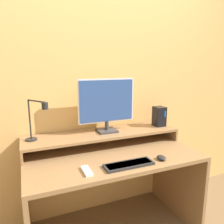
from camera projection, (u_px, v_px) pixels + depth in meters
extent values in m
cube|color=#E5AD60|center=(95.00, 85.00, 2.03)|extent=(6.00, 0.05, 2.50)
cube|color=olive|center=(112.00, 155.00, 1.78)|extent=(1.37, 0.74, 0.03)
cube|color=olive|center=(28.00, 215.00, 1.60)|extent=(0.03, 0.74, 0.70)
cube|color=olive|center=(176.00, 180.00, 2.10)|extent=(0.03, 0.74, 0.70)
cube|color=olive|center=(22.00, 151.00, 1.69)|extent=(0.02, 0.33, 0.09)
cube|color=olive|center=(166.00, 131.00, 2.20)|extent=(0.02, 0.33, 0.09)
cube|color=olive|center=(103.00, 134.00, 1.93)|extent=(1.37, 0.33, 0.02)
cube|color=#38383D|center=(107.00, 130.00, 1.96)|extent=(0.17, 0.16, 0.02)
cylinder|color=#38383D|center=(107.00, 125.00, 1.95)|extent=(0.04, 0.04, 0.08)
cube|color=silver|center=(106.00, 101.00, 1.91)|extent=(0.51, 0.02, 0.38)
cube|color=#2D4C8C|center=(107.00, 101.00, 1.90)|extent=(0.49, 0.01, 0.36)
cylinder|color=black|center=(31.00, 139.00, 1.73)|extent=(0.09, 0.09, 0.01)
cylinder|color=black|center=(30.00, 120.00, 1.70)|extent=(0.01, 0.01, 0.31)
cylinder|color=black|center=(36.00, 101.00, 1.61)|extent=(0.12, 0.17, 0.01)
cylinder|color=black|center=(45.00, 106.00, 1.57)|extent=(0.05, 0.05, 0.05)
cube|color=black|center=(159.00, 116.00, 2.13)|extent=(0.10, 0.11, 0.19)
cube|color=#1972F2|center=(165.00, 114.00, 2.08)|extent=(0.01, 0.00, 0.06)
cube|color=#282828|center=(129.00, 164.00, 1.55)|extent=(0.36, 0.12, 0.02)
cube|color=black|center=(129.00, 164.00, 1.55)|extent=(0.33, 0.09, 0.01)
ellipsoid|color=black|center=(161.00, 158.00, 1.65)|extent=(0.07, 0.08, 0.03)
cube|color=white|center=(87.00, 171.00, 1.46)|extent=(0.05, 0.14, 0.02)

